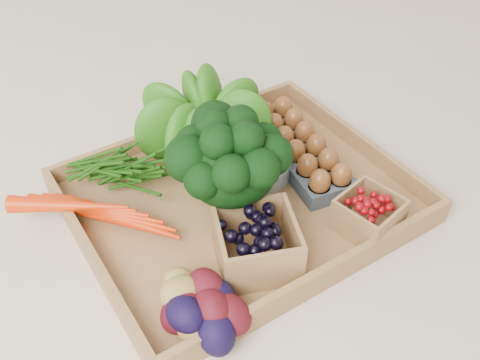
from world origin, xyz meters
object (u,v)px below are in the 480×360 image
cherry_bowl (256,165)px  tray (240,202)px  broccoli (231,184)px  egg_carton (299,153)px

cherry_bowl → tray: bearing=-144.7°
broccoli → tray: bearing=38.1°
tray → broccoli: (-0.04, -0.03, 0.08)m
tray → cherry_bowl: (0.06, 0.05, 0.02)m
egg_carton → tray: bearing=-158.6°
broccoli → cherry_bowl: bearing=36.4°
broccoli → egg_carton: bearing=17.7°
broccoli → cherry_bowl: size_ratio=1.45×
broccoli → cherry_bowl: 0.14m
egg_carton → cherry_bowl: bearing=-179.0°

